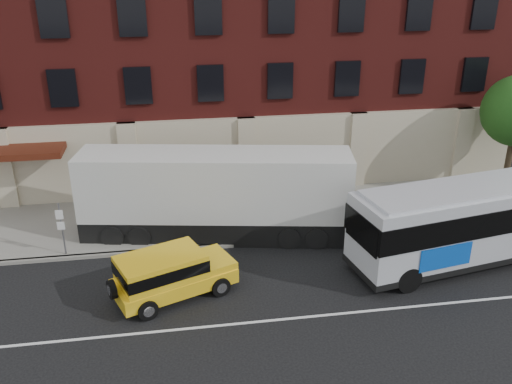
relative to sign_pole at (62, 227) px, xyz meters
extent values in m
plane|color=black|center=(8.50, -6.15, -1.45)|extent=(120.00, 120.00, 0.00)
cube|color=gray|center=(8.50, 2.85, -1.38)|extent=(60.00, 6.00, 0.15)
cube|color=gray|center=(8.50, -0.15, -1.38)|extent=(60.00, 0.25, 0.15)
cube|color=silver|center=(8.50, -5.65, -1.45)|extent=(60.00, 0.12, 0.01)
cube|color=maroon|center=(8.50, 10.85, 6.20)|extent=(30.00, 10.00, 15.00)
cube|color=#BAAE94|center=(8.50, 5.70, 0.70)|extent=(30.00, 0.35, 4.00)
cube|color=#48190C|center=(-2.50, 4.85, 1.80)|extent=(4.20, 2.20, 0.30)
cube|color=#BAAE94|center=(-3.50, 5.60, 0.70)|extent=(0.90, 0.55, 4.00)
cube|color=#BAAE94|center=(2.50, 5.60, 0.70)|extent=(0.90, 0.55, 4.00)
cube|color=#BAAE94|center=(8.50, 5.60, 0.70)|extent=(0.90, 0.55, 4.00)
cube|color=#BAAE94|center=(14.50, 5.60, 0.70)|extent=(0.90, 0.55, 4.00)
cube|color=#BAAE94|center=(20.50, 5.60, 0.70)|extent=(0.90, 0.55, 4.00)
cube|color=black|center=(-0.25, 5.77, 4.50)|extent=(1.30, 0.20, 1.80)
cube|color=black|center=(3.25, 5.77, 4.50)|extent=(1.30, 0.20, 1.80)
cube|color=black|center=(6.75, 5.77, 4.50)|extent=(1.30, 0.20, 1.80)
cube|color=black|center=(10.25, 5.77, 4.50)|extent=(1.30, 0.20, 1.80)
cube|color=black|center=(13.75, 5.77, 4.50)|extent=(1.30, 0.20, 1.80)
cube|color=black|center=(17.25, 5.77, 4.50)|extent=(1.30, 0.20, 1.80)
cube|color=black|center=(20.75, 5.77, 4.50)|extent=(1.30, 0.20, 1.80)
cube|color=black|center=(-0.25, 5.77, 7.70)|extent=(1.30, 0.20, 1.80)
cube|color=black|center=(3.25, 5.77, 7.70)|extent=(1.30, 0.20, 1.80)
cube|color=black|center=(6.75, 5.77, 7.70)|extent=(1.30, 0.20, 1.80)
cube|color=black|center=(10.25, 5.77, 7.70)|extent=(1.30, 0.20, 1.80)
cube|color=black|center=(13.75, 5.77, 7.70)|extent=(1.30, 0.20, 1.80)
cube|color=black|center=(17.25, 5.77, 7.70)|extent=(1.30, 0.20, 1.80)
cube|color=black|center=(20.75, 5.77, 7.70)|extent=(1.30, 0.20, 1.80)
cube|color=black|center=(-2.00, 5.63, 0.30)|extent=(2.60, 0.15, 2.80)
cube|color=black|center=(4.00, 5.63, 0.30)|extent=(2.60, 0.15, 2.80)
cube|color=black|center=(10.00, 5.63, 0.30)|extent=(2.60, 0.15, 2.80)
cube|color=black|center=(16.00, 5.63, 0.30)|extent=(2.60, 0.15, 2.80)
cylinder|color=slate|center=(0.00, 0.05, -0.20)|extent=(0.07, 0.07, 2.50)
cube|color=white|center=(0.00, -0.10, 0.60)|extent=(0.30, 0.03, 0.40)
cube|color=white|center=(0.00, -0.10, 0.10)|extent=(0.30, 0.03, 0.35)
cylinder|color=#322719|center=(22.00, 3.35, 0.20)|extent=(0.32, 0.32, 3.00)
sphere|color=#164714|center=(21.40, 3.75, 2.70)|extent=(2.00, 2.00, 2.00)
cube|color=#B6B9C1|center=(17.62, -2.66, 0.38)|extent=(12.64, 4.76, 2.94)
cube|color=black|center=(17.62, -2.66, -0.99)|extent=(12.69, 4.82, 0.26)
cube|color=#B6B9C1|center=(17.62, -2.66, 1.90)|extent=(11.97, 4.34, 0.12)
cube|color=black|center=(17.62, -2.66, 0.87)|extent=(12.73, 4.85, 1.03)
cube|color=#0C47B6|center=(14.61, -4.55, -0.16)|extent=(2.24, 0.45, 0.93)
cylinder|color=black|center=(13.17, -4.66, -0.94)|extent=(1.07, 0.49, 1.03)
cylinder|color=black|center=(12.75, -2.36, -0.94)|extent=(1.07, 0.49, 1.03)
cube|color=yellow|center=(4.50, -3.50, -0.85)|extent=(4.78, 3.35, 0.55)
cube|color=yellow|center=(4.03, -3.68, -0.12)|extent=(3.49, 2.80, 0.92)
cube|color=black|center=(4.03, -3.68, -0.07)|extent=(3.54, 2.85, 0.46)
cube|color=yellow|center=(5.91, -2.93, -0.44)|extent=(1.93, 2.14, 0.28)
cube|color=black|center=(6.57, -2.67, -0.81)|extent=(0.60, 1.39, 0.51)
cylinder|color=black|center=(2.32, -4.37, -0.44)|extent=(0.45, 0.72, 0.70)
cylinder|color=black|center=(6.16, -3.80, -1.08)|extent=(0.78, 0.51, 0.74)
cylinder|color=silver|center=(6.16, -3.80, -1.08)|extent=(0.48, 0.41, 0.40)
cylinder|color=black|center=(5.49, -2.13, -1.08)|extent=(0.78, 0.51, 0.74)
cylinder|color=silver|center=(5.49, -2.13, -1.08)|extent=(0.48, 0.41, 0.40)
cylinder|color=black|center=(3.51, -4.86, -1.08)|extent=(0.78, 0.51, 0.74)
cylinder|color=silver|center=(3.51, -4.86, -1.08)|extent=(0.48, 0.41, 0.40)
cylinder|color=black|center=(2.84, -3.19, -1.08)|extent=(0.78, 0.51, 0.74)
cylinder|color=silver|center=(2.84, -3.19, -1.08)|extent=(0.48, 0.41, 0.40)
cube|color=black|center=(6.46, 1.04, -0.91)|extent=(12.04, 4.38, 1.08)
cube|color=silver|center=(6.46, 1.04, 1.06)|extent=(12.05, 4.42, 2.85)
cylinder|color=black|center=(1.90, 0.69, -0.96)|extent=(1.02, 0.44, 0.98)
cylinder|color=black|center=(2.30, 2.92, -0.96)|extent=(1.02, 0.44, 0.98)
cylinder|color=black|center=(3.07, 0.49, -0.96)|extent=(1.02, 0.44, 0.98)
cylinder|color=black|center=(3.46, 2.72, -0.96)|extent=(1.02, 0.44, 0.98)
cylinder|color=black|center=(9.46, -0.64, -0.96)|extent=(1.02, 0.44, 0.98)
cylinder|color=black|center=(9.86, 1.59, -0.96)|extent=(1.02, 0.44, 0.98)
cylinder|color=black|center=(10.63, -0.85, -0.96)|extent=(1.02, 0.44, 0.98)
cylinder|color=black|center=(11.02, 1.38, -0.96)|extent=(1.02, 0.44, 0.98)
camera|label=1|loc=(4.74, -21.10, 10.19)|focal=38.39mm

